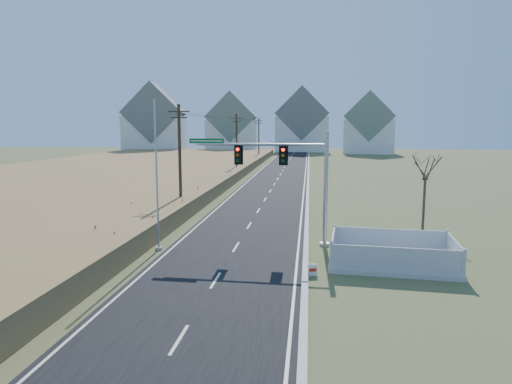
% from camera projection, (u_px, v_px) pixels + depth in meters
% --- Properties ---
extents(ground, '(260.00, 260.00, 0.00)m').
position_uv_depth(ground, '(223.00, 268.00, 23.21)').
color(ground, '#4F5D2D').
rests_on(ground, ground).
extents(road, '(8.00, 180.00, 0.06)m').
position_uv_depth(road, '(282.00, 172.00, 72.37)').
color(road, black).
rests_on(road, ground).
extents(curb, '(0.30, 180.00, 0.18)m').
position_uv_depth(curb, '(308.00, 172.00, 71.88)').
color(curb, '#B2AFA8').
rests_on(curb, ground).
extents(reed_marsh, '(38.00, 110.00, 1.30)m').
position_uv_depth(reed_marsh, '(110.00, 173.00, 65.21)').
color(reed_marsh, '#966C43').
rests_on(reed_marsh, ground).
extents(utility_pole_near, '(1.80, 0.26, 9.00)m').
position_uv_depth(utility_pole_near, '(180.00, 157.00, 38.04)').
color(utility_pole_near, '#422D1E').
rests_on(utility_pole_near, ground).
extents(utility_pole_mid, '(1.80, 0.26, 9.00)m').
position_uv_depth(utility_pole_mid, '(237.00, 144.00, 67.54)').
color(utility_pole_mid, '#422D1E').
rests_on(utility_pole_mid, ground).
extents(utility_pole_far, '(1.80, 0.26, 9.00)m').
position_uv_depth(utility_pole_far, '(259.00, 138.00, 97.03)').
color(utility_pole_far, '#422D1E').
rests_on(utility_pole_far, ground).
extents(condo_nw, '(17.69, 13.38, 19.05)m').
position_uv_depth(condo_nw, '(155.00, 125.00, 124.81)').
color(condo_nw, silver).
rests_on(condo_nw, ground).
extents(condo_nnw, '(14.93, 11.17, 17.03)m').
position_uv_depth(condo_nnw, '(232.00, 127.00, 130.48)').
color(condo_nnw, silver).
rests_on(condo_nnw, ground).
extents(condo_n, '(15.27, 10.20, 18.54)m').
position_uv_depth(condo_n, '(302.00, 125.00, 132.02)').
color(condo_n, silver).
rests_on(condo_n, ground).
extents(condo_ne, '(14.12, 10.51, 16.52)m').
position_uv_depth(condo_ne, '(369.00, 128.00, 122.19)').
color(condo_ne, silver).
rests_on(condo_ne, ground).
extents(traffic_signal_mast, '(8.65, 0.69, 6.89)m').
position_uv_depth(traffic_signal_mast, '(295.00, 175.00, 27.33)').
color(traffic_signal_mast, '#9EA0A5').
rests_on(traffic_signal_mast, ground).
extents(fence_enclosure, '(6.77, 4.93, 1.46)m').
position_uv_depth(fence_enclosure, '(392.00, 259.00, 23.83)').
color(fence_enclosure, '#B7B5AD').
rests_on(fence_enclosure, ground).
extents(open_sign, '(0.46, 0.15, 0.57)m').
position_uv_depth(open_sign, '(313.00, 270.00, 22.02)').
color(open_sign, white).
rests_on(open_sign, ground).
extents(flagpole, '(0.39, 0.39, 8.68)m').
position_uv_depth(flagpole, '(157.00, 192.00, 26.22)').
color(flagpole, '#B7B5AD').
rests_on(flagpole, ground).
extents(bare_tree, '(2.16, 2.16, 5.71)m').
position_uv_depth(bare_tree, '(426.00, 165.00, 30.35)').
color(bare_tree, '#4C3F33').
rests_on(bare_tree, ground).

